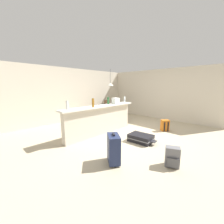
{
  "coord_description": "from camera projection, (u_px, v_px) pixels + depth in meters",
  "views": [
    {
      "loc": [
        -3.84,
        -3.09,
        1.65
      ],
      "look_at": [
        -0.3,
        0.33,
        0.75
      ],
      "focal_mm": 22.39,
      "sensor_mm": 36.0,
      "label": 1
    }
  ],
  "objects": [
    {
      "name": "suitcase_upright_navy",
      "position": [
        114.0,
        148.0,
        3.02
      ],
      "size": [
        0.46,
        0.49,
        0.67
      ],
      "color": "#1E284C",
      "rests_on": "ground_plane"
    },
    {
      "name": "ground_plane",
      "position": [
        124.0,
        133.0,
        5.13
      ],
      "size": [
        13.0,
        13.0,
        0.05
      ],
      "primitive_type": "cube",
      "color": "#BCAD8E"
    },
    {
      "name": "backpack_grey",
      "position": [
        172.0,
        157.0,
        2.9
      ],
      "size": [
        0.31,
        0.33,
        0.42
      ],
      "color": "slate",
      "rests_on": "ground_plane"
    },
    {
      "name": "backpack_orange",
      "position": [
        165.0,
        126.0,
        5.25
      ],
      "size": [
        0.34,
        0.34,
        0.42
      ],
      "color": "orange",
      "rests_on": "ground_plane"
    },
    {
      "name": "wall_right",
      "position": [
        157.0,
        94.0,
        7.26
      ],
      "size": [
        0.1,
        6.0,
        2.5
      ],
      "primitive_type": "cube",
      "color": "beige",
      "rests_on": "ground_plane"
    },
    {
      "name": "bottle_amber",
      "position": [
        93.0,
        103.0,
        4.38
      ],
      "size": [
        0.07,
        0.07,
        0.27
      ],
      "primitive_type": "cylinder",
      "color": "#9E661E",
      "rests_on": "bar_countertop"
    },
    {
      "name": "bottle_white",
      "position": [
        67.0,
        105.0,
        3.91
      ],
      "size": [
        0.07,
        0.07,
        0.26
      ],
      "primitive_type": "cylinder",
      "color": "silver",
      "rests_on": "bar_countertop"
    },
    {
      "name": "grocery_bag",
      "position": [
        116.0,
        101.0,
        5.23
      ],
      "size": [
        0.26,
        0.18,
        0.22
      ],
      "primitive_type": "cube",
      "color": "silver",
      "rests_on": "bar_countertop"
    },
    {
      "name": "pendant_lamp",
      "position": [
        110.0,
        84.0,
        7.04
      ],
      "size": [
        0.34,
        0.34,
        0.86
      ],
      "color": "black"
    },
    {
      "name": "bottle_clear",
      "position": [
        125.0,
        100.0,
        5.59
      ],
      "size": [
        0.06,
        0.06,
        0.24
      ],
      "primitive_type": "cylinder",
      "color": "silver",
      "rests_on": "bar_countertop"
    },
    {
      "name": "bottle_green",
      "position": [
        108.0,
        101.0,
        5.12
      ],
      "size": [
        0.08,
        0.08,
        0.26
      ],
      "primitive_type": "cylinder",
      "color": "#2D6B38",
      "rests_on": "bar_countertop"
    },
    {
      "name": "dining_chair_far_side",
      "position": [
        106.0,
        107.0,
        7.69
      ],
      "size": [
        0.43,
        0.43,
        0.93
      ],
      "color": "#4C331E",
      "rests_on": "ground_plane"
    },
    {
      "name": "partition_half_wall",
      "position": [
        101.0,
        121.0,
        4.85
      ],
      "size": [
        2.8,
        0.2,
        0.96
      ],
      "primitive_type": "cube",
      "color": "beige",
      "rests_on": "ground_plane"
    },
    {
      "name": "bar_countertop",
      "position": [
        101.0,
        106.0,
        4.76
      ],
      "size": [
        2.96,
        0.4,
        0.05
      ],
      "primitive_type": "cube",
      "color": "white",
      "rests_on": "partition_half_wall"
    },
    {
      "name": "suitcase_flat_black",
      "position": [
        141.0,
        138.0,
        4.22
      ],
      "size": [
        0.55,
        0.85,
        0.22
      ],
      "color": "black",
      "rests_on": "ground_plane"
    },
    {
      "name": "dining_table",
      "position": [
        111.0,
        106.0,
        7.25
      ],
      "size": [
        1.1,
        0.8,
        0.74
      ],
      "color": "#332319",
      "rests_on": "ground_plane"
    },
    {
      "name": "wall_back",
      "position": [
        77.0,
        95.0,
        6.98
      ],
      "size": [
        6.6,
        0.1,
        2.5
      ],
      "primitive_type": "cube",
      "color": "beige",
      "rests_on": "ground_plane"
    },
    {
      "name": "dining_chair_near_partition",
      "position": [
        117.0,
        110.0,
        6.87
      ],
      "size": [
        0.41,
        0.41,
        0.93
      ],
      "color": "#4C331E",
      "rests_on": "ground_plane"
    }
  ]
}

